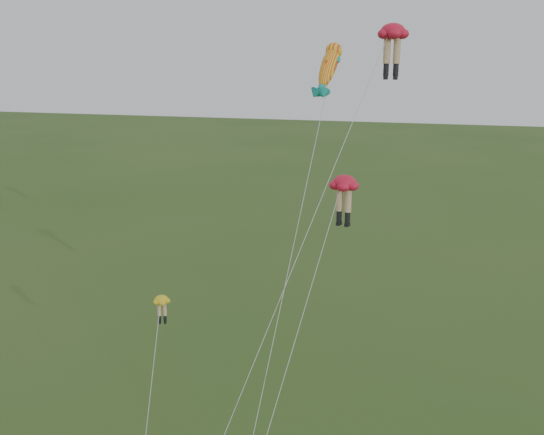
# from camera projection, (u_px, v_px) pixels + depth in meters

# --- Properties ---
(legs_kite_red_high) EXTENTS (7.86, 12.20, 20.90)m
(legs_kite_red_high) POSITION_uv_depth(u_px,v_px,m) (391.00, 40.00, 31.16)
(legs_kite_red_high) COLOR red
(legs_kite_red_high) RESTS_ON ground
(legs_kite_red_mid) EXTENTS (3.81, 10.55, 13.57)m
(legs_kite_red_mid) POSITION_uv_depth(u_px,v_px,m) (343.00, 190.00, 30.11)
(legs_kite_red_mid) COLOR red
(legs_kite_red_mid) RESTS_ON ground
(legs_kite_yellow) EXTENTS (1.10, 4.66, 7.66)m
(legs_kite_yellow) POSITION_uv_depth(u_px,v_px,m) (160.00, 311.00, 30.37)
(legs_kite_yellow) COLOR yellow
(legs_kite_yellow) RESTS_ON ground
(fish_kite) EXTENTS (2.86, 11.14, 20.19)m
(fish_kite) POSITION_uv_depth(u_px,v_px,m) (329.00, 68.00, 30.72)
(fish_kite) COLOR yellow
(fish_kite) RESTS_ON ground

